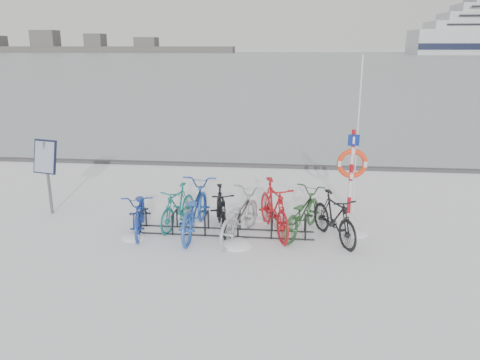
% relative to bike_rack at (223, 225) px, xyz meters
% --- Properties ---
extents(ground, '(900.00, 900.00, 0.00)m').
position_rel_bike_rack_xyz_m(ground, '(0.00, 0.00, -0.18)').
color(ground, white).
rests_on(ground, ground).
extents(ice_sheet, '(400.00, 298.00, 0.02)m').
position_rel_bike_rack_xyz_m(ice_sheet, '(0.00, 155.00, -0.17)').
color(ice_sheet, '#9AA6AE').
rests_on(ice_sheet, ground).
extents(quay_edge, '(400.00, 0.25, 0.10)m').
position_rel_bike_rack_xyz_m(quay_edge, '(0.00, 5.90, -0.13)').
color(quay_edge, '#3F3F42').
rests_on(quay_edge, ground).
extents(bike_rack, '(4.00, 0.48, 0.46)m').
position_rel_bike_rack_xyz_m(bike_rack, '(0.00, 0.00, 0.00)').
color(bike_rack, black).
rests_on(bike_rack, ground).
extents(info_board, '(0.65, 0.38, 1.85)m').
position_rel_bike_rack_xyz_m(info_board, '(-4.38, 0.80, 1.15)').
color(info_board, '#595B5E').
rests_on(info_board, ground).
extents(lifebuoy_station, '(0.73, 0.22, 3.79)m').
position_rel_bike_rack_xyz_m(lifebuoy_station, '(2.93, 1.56, 1.09)').
color(lifebuoy_station, '#A90D1A').
rests_on(lifebuoy_station, ground).
extents(shoreline, '(180.00, 12.00, 9.50)m').
position_rel_bike_rack_xyz_m(shoreline, '(-122.02, 260.00, 2.61)').
color(shoreline, '#4E4E4E').
rests_on(shoreline, ground).
extents(bike_0, '(1.05, 1.96, 0.98)m').
position_rel_bike_rack_xyz_m(bike_0, '(-1.85, -0.02, 0.31)').
color(bike_0, '#1D3B9A').
rests_on(bike_0, ground).
extents(bike_1, '(0.85, 1.70, 0.99)m').
position_rel_bike_rack_xyz_m(bike_1, '(-1.08, 0.34, 0.31)').
color(bike_1, '#17726E').
rests_on(bike_1, ground).
extents(bike_2, '(0.84, 2.23, 1.16)m').
position_rel_bike_rack_xyz_m(bike_2, '(-0.63, -0.01, 0.40)').
color(bike_2, blue).
rests_on(bike_2, ground).
extents(bike_3, '(0.89, 1.76, 1.02)m').
position_rel_bike_rack_xyz_m(bike_3, '(-0.06, 0.21, 0.33)').
color(bike_3, black).
rests_on(bike_3, ground).
extents(bike_4, '(1.24, 2.12, 1.05)m').
position_rel_bike_rack_xyz_m(bike_4, '(0.38, -0.17, 0.34)').
color(bike_4, '#A6A9AD').
rests_on(bike_4, ground).
extents(bike_5, '(1.20, 2.09, 1.21)m').
position_rel_bike_rack_xyz_m(bike_5, '(1.11, 0.16, 0.42)').
color(bike_5, '#B61319').
rests_on(bike_5, ground).
extents(bike_6, '(1.34, 2.02, 1.00)m').
position_rel_bike_rack_xyz_m(bike_6, '(1.73, 0.23, 0.32)').
color(bike_6, '#2C592C').
rests_on(bike_6, ground).
extents(bike_7, '(1.20, 1.81, 1.06)m').
position_rel_bike_rack_xyz_m(bike_7, '(2.40, -0.10, 0.35)').
color(bike_7, black).
rests_on(bike_7, ground).
extents(snow_drifts, '(5.32, 2.00, 0.23)m').
position_rel_bike_rack_xyz_m(snow_drifts, '(0.45, -0.09, -0.18)').
color(snow_drifts, white).
rests_on(snow_drifts, ground).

